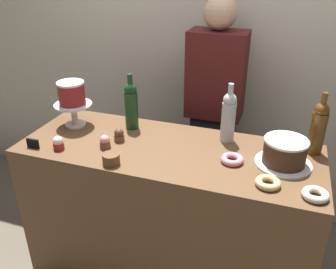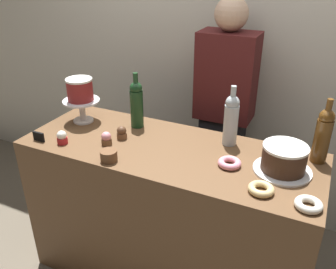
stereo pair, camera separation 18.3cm
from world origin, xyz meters
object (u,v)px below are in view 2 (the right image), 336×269
(price_sign_chalkboard, at_px, (39,137))
(cookie_stack, at_px, (109,156))
(cake_stand_pedestal, at_px, (82,107))
(chocolate_round_cake, at_px, (284,158))
(cupcake_chocolate, at_px, (122,133))
(wine_bottle_clear, at_px, (231,119))
(donut_glazed, at_px, (261,189))
(wine_bottle_green, at_px, (137,103))
(wine_bottle_amber, at_px, (323,135))
(cupcake_strawberry, at_px, (106,139))
(barista_figure, at_px, (223,118))
(cupcake_vanilla, at_px, (62,138))
(white_layer_cake, at_px, (80,89))
(donut_sugar, at_px, (308,204))
(donut_pink, at_px, (230,163))

(price_sign_chalkboard, bearing_deg, cookie_stack, -1.42)
(cake_stand_pedestal, relative_size, chocolate_round_cake, 1.06)
(chocolate_round_cake, relative_size, cupcake_chocolate, 2.78)
(wine_bottle_clear, height_order, donut_glazed, wine_bottle_clear)
(wine_bottle_green, bearing_deg, wine_bottle_amber, 1.89)
(wine_bottle_amber, bearing_deg, price_sign_chalkboard, -162.95)
(wine_bottle_green, xyz_separation_m, wine_bottle_clear, (0.55, 0.02, 0.00))
(cupcake_strawberry, bearing_deg, chocolate_round_cake, 8.54)
(cake_stand_pedestal, distance_m, barista_figure, 0.91)
(cupcake_vanilla, relative_size, price_sign_chalkboard, 1.06)
(white_layer_cake, bearing_deg, wine_bottle_amber, 4.91)
(donut_sugar, height_order, cookie_stack, cookie_stack)
(cake_stand_pedestal, relative_size, donut_glazed, 1.95)
(wine_bottle_amber, height_order, donut_pink, wine_bottle_amber)
(price_sign_chalkboard, bearing_deg, barista_figure, 47.29)
(wine_bottle_amber, relative_size, donut_glazed, 2.91)
(price_sign_chalkboard, bearing_deg, cake_stand_pedestal, 79.30)
(wine_bottle_amber, bearing_deg, donut_pink, -148.56)
(chocolate_round_cake, height_order, wine_bottle_amber, wine_bottle_amber)
(wine_bottle_clear, relative_size, donut_sugar, 2.91)
(donut_pink, distance_m, barista_figure, 0.70)
(wine_bottle_amber, height_order, donut_sugar, wine_bottle_amber)
(cupcake_vanilla, distance_m, cupcake_strawberry, 0.24)
(cupcake_vanilla, height_order, donut_glazed, cupcake_vanilla)
(white_layer_cake, bearing_deg, donut_sugar, -12.27)
(cake_stand_pedestal, bearing_deg, white_layer_cake, -90.00)
(donut_pink, bearing_deg, cupcake_strawberry, -173.66)
(cake_stand_pedestal, height_order, wine_bottle_green, wine_bottle_green)
(cupcake_vanilla, height_order, cookie_stack, cupcake_vanilla)
(wine_bottle_amber, bearing_deg, barista_figure, 145.34)
(cupcake_vanilla, bearing_deg, cupcake_strawberry, 22.02)
(chocolate_round_cake, xyz_separation_m, cupcake_strawberry, (-0.89, -0.13, -0.04))
(wine_bottle_amber, bearing_deg, cookie_stack, -154.76)
(wine_bottle_clear, bearing_deg, chocolate_round_cake, -27.30)
(wine_bottle_green, distance_m, cookie_stack, 0.43)
(chocolate_round_cake, xyz_separation_m, cupcake_vanilla, (-1.11, -0.22, -0.04))
(price_sign_chalkboard, bearing_deg, wine_bottle_amber, 17.05)
(chocolate_round_cake, distance_m, cupcake_chocolate, 0.86)
(cake_stand_pedestal, bearing_deg, donut_sugar, -12.27)
(donut_sugar, relative_size, barista_figure, 0.07)
(cake_stand_pedestal, distance_m, donut_glazed, 1.17)
(cookie_stack, bearing_deg, chocolate_round_cake, 18.78)
(donut_glazed, bearing_deg, cupcake_chocolate, 167.92)
(wine_bottle_green, height_order, cupcake_strawberry, wine_bottle_green)
(donut_glazed, relative_size, donut_sugar, 1.00)
(chocolate_round_cake, height_order, donut_pink, chocolate_round_cake)
(donut_glazed, bearing_deg, cake_stand_pedestal, 166.86)
(cupcake_strawberry, distance_m, barista_figure, 0.84)
(cake_stand_pedestal, bearing_deg, chocolate_round_cake, -2.68)
(cake_stand_pedestal, relative_size, donut_pink, 1.95)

